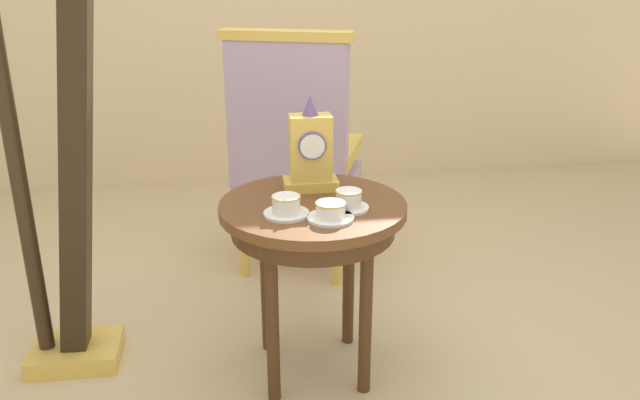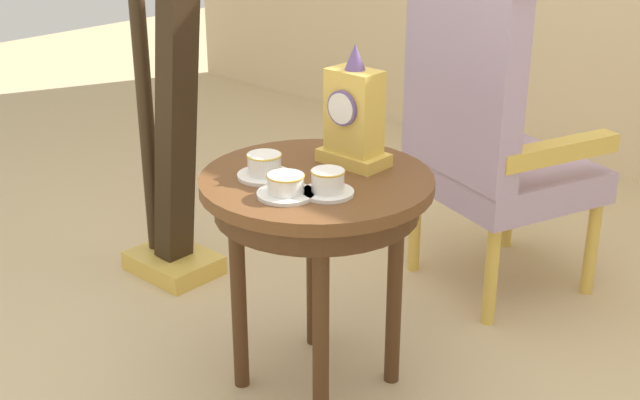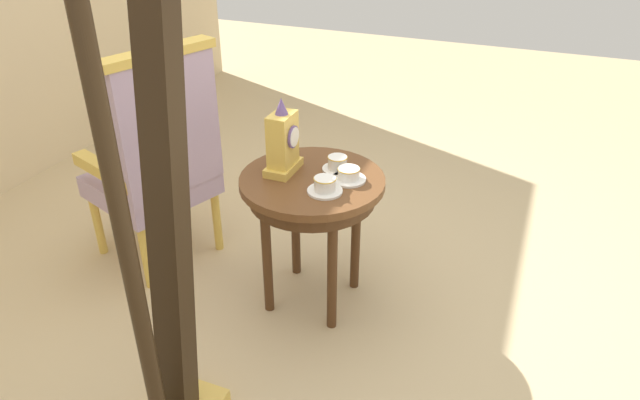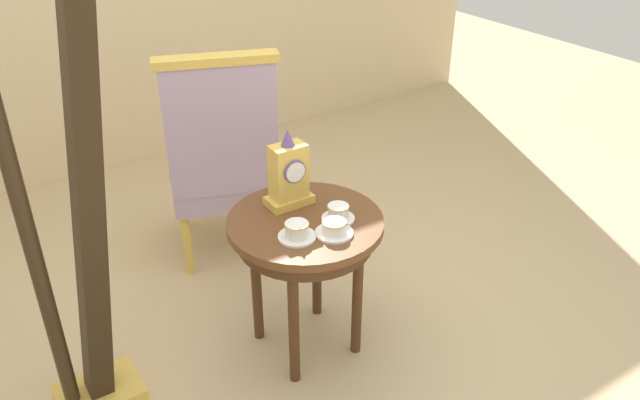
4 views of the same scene
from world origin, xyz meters
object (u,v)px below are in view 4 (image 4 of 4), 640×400
(teacup_right, at_px, (334,228))
(teacup_center, at_px, (338,213))
(teacup_left, at_px, (297,231))
(mantel_clock, at_px, (289,175))
(side_table, at_px, (305,237))
(armchair, at_px, (222,156))
(harp, at_px, (75,243))

(teacup_right, height_order, teacup_center, teacup_center)
(teacup_center, bearing_deg, teacup_right, -132.63)
(teacup_left, distance_m, mantel_clock, 0.28)
(teacup_left, distance_m, teacup_center, 0.21)
(teacup_center, distance_m, mantel_clock, 0.26)
(teacup_center, relative_size, mantel_clock, 0.40)
(side_table, distance_m, mantel_clock, 0.26)
(teacup_left, xyz_separation_m, teacup_center, (0.21, 0.02, 0.00))
(armchair, height_order, harp, harp)
(teacup_left, xyz_separation_m, teacup_right, (0.13, -0.06, -0.00))
(side_table, height_order, armchair, armchair)
(teacup_left, relative_size, armchair, 0.13)
(teacup_right, distance_m, harp, 0.93)
(mantel_clock, bearing_deg, teacup_left, -114.67)
(side_table, relative_size, teacup_center, 4.88)
(teacup_left, distance_m, teacup_right, 0.14)
(teacup_left, distance_m, harp, 0.79)
(side_table, xyz_separation_m, mantel_clock, (0.01, 0.14, 0.22))
(teacup_center, distance_m, harp, 0.98)
(teacup_center, bearing_deg, armchair, 95.42)
(teacup_center, distance_m, armchair, 0.90)
(teacup_right, bearing_deg, side_table, 102.99)
(armchair, bearing_deg, side_table, -91.59)
(armchair, distance_m, harp, 1.09)
(teacup_right, bearing_deg, teacup_center, 47.37)
(armchair, bearing_deg, harp, -143.07)
(teacup_right, xyz_separation_m, armchair, (-0.01, 0.97, -0.08))
(mantel_clock, bearing_deg, harp, 177.94)
(side_table, bearing_deg, teacup_right, -77.01)
(teacup_right, xyz_separation_m, mantel_clock, (-0.02, 0.29, 0.11))
(mantel_clock, xyz_separation_m, armchair, (0.01, 0.68, -0.19))
(mantel_clock, distance_m, harp, 0.85)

